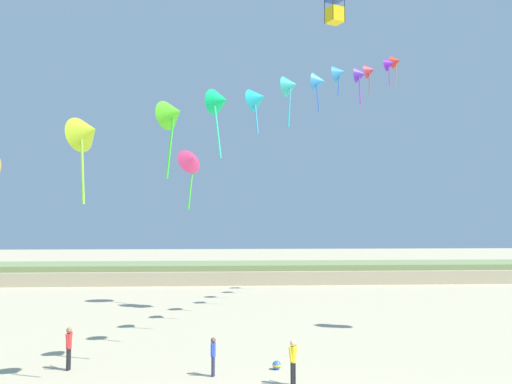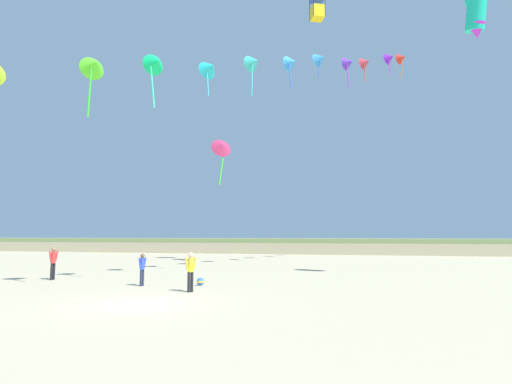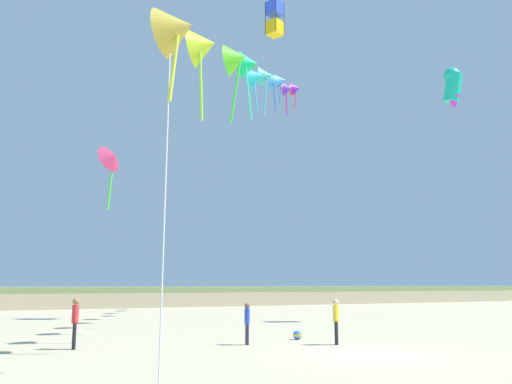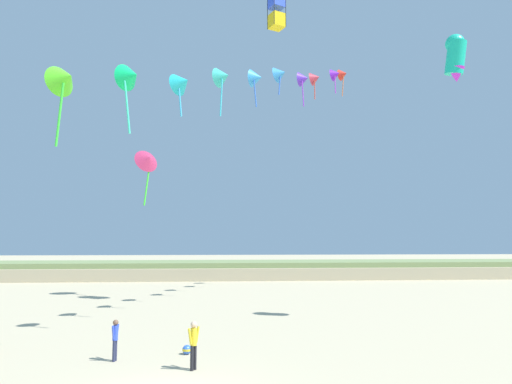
{
  "view_description": "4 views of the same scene",
  "coord_description": "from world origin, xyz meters",
  "px_view_note": "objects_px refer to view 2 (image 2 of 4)",
  "views": [
    {
      "loc": [
        -2.07,
        -17.34,
        5.97
      ],
      "look_at": [
        -0.11,
        13.44,
        7.87
      ],
      "focal_mm": 38.0,
      "sensor_mm": 36.0,
      "label": 1
    },
    {
      "loc": [
        7.15,
        -12.96,
        2.4
      ],
      "look_at": [
        1.67,
        11.12,
        5.06
      ],
      "focal_mm": 28.0,
      "sensor_mm": 36.0,
      "label": 2
    },
    {
      "loc": [
        -10.92,
        -14.25,
        2.23
      ],
      "look_at": [
        0.19,
        9.22,
        6.64
      ],
      "focal_mm": 38.0,
      "sensor_mm": 36.0,
      "label": 3
    },
    {
      "loc": [
        1.61,
        -13.35,
        4.54
      ],
      "look_at": [
        3.28,
        9.44,
        6.91
      ],
      "focal_mm": 32.0,
      "sensor_mm": 36.0,
      "label": 4
    }
  ],
  "objects_px": {
    "person_near_left": "(142,267)",
    "person_mid_center": "(53,261)",
    "person_near_right": "(191,269)",
    "large_kite_low_lead": "(222,147)",
    "large_kite_mid_trail": "(317,4)",
    "beach_ball": "(200,282)",
    "large_kite_high_solo": "(476,13)"
  },
  "relations": [
    {
      "from": "person_near_right",
      "to": "beach_ball",
      "type": "relative_size",
      "value": 4.6
    },
    {
      "from": "large_kite_high_solo",
      "to": "beach_ball",
      "type": "bearing_deg",
      "value": -162.11
    },
    {
      "from": "person_mid_center",
      "to": "person_near_right",
      "type": "bearing_deg",
      "value": -16.61
    },
    {
      "from": "person_mid_center",
      "to": "beach_ball",
      "type": "height_order",
      "value": "person_mid_center"
    },
    {
      "from": "person_near_right",
      "to": "beach_ball",
      "type": "xyz_separation_m",
      "value": [
        -0.39,
        2.23,
        -0.78
      ]
    },
    {
      "from": "person_near_left",
      "to": "person_near_right",
      "type": "xyz_separation_m",
      "value": [
        3.01,
        -1.39,
        0.09
      ]
    },
    {
      "from": "large_kite_low_lead",
      "to": "large_kite_high_solo",
      "type": "distance_m",
      "value": 23.03
    },
    {
      "from": "person_mid_center",
      "to": "large_kite_high_solo",
      "type": "height_order",
      "value": "large_kite_high_solo"
    },
    {
      "from": "beach_ball",
      "to": "person_mid_center",
      "type": "bearing_deg",
      "value": 177.03
    },
    {
      "from": "large_kite_high_solo",
      "to": "large_kite_mid_trail",
      "type": "bearing_deg",
      "value": 142.45
    },
    {
      "from": "person_near_left",
      "to": "large_kite_low_lead",
      "type": "xyz_separation_m",
      "value": [
        -1.98,
        18.3,
        9.94
      ]
    },
    {
      "from": "person_near_right",
      "to": "person_mid_center",
      "type": "distance_m",
      "value": 9.38
    },
    {
      "from": "person_mid_center",
      "to": "large_kite_mid_trail",
      "type": "distance_m",
      "value": 26.19
    },
    {
      "from": "large_kite_low_lead",
      "to": "large_kite_mid_trail",
      "type": "distance_m",
      "value": 14.85
    },
    {
      "from": "person_near_right",
      "to": "large_kite_mid_trail",
      "type": "relative_size",
      "value": 0.68
    },
    {
      "from": "person_mid_center",
      "to": "beach_ball",
      "type": "distance_m",
      "value": 8.65
    },
    {
      "from": "large_kite_low_lead",
      "to": "beach_ball",
      "type": "relative_size",
      "value": 13.07
    },
    {
      "from": "person_near_left",
      "to": "large_kite_low_lead",
      "type": "relative_size",
      "value": 0.32
    },
    {
      "from": "person_near_right",
      "to": "person_mid_center",
      "type": "xyz_separation_m",
      "value": [
        -8.99,
        2.68,
        0.05
      ]
    },
    {
      "from": "large_kite_high_solo",
      "to": "person_near_left",
      "type": "bearing_deg",
      "value": -162.12
    },
    {
      "from": "person_near_left",
      "to": "large_kite_mid_trail",
      "type": "distance_m",
      "value": 24.37
    },
    {
      "from": "person_near_right",
      "to": "large_kite_low_lead",
      "type": "height_order",
      "value": "large_kite_low_lead"
    },
    {
      "from": "person_near_left",
      "to": "large_kite_high_solo",
      "type": "bearing_deg",
      "value": 17.88
    },
    {
      "from": "large_kite_low_lead",
      "to": "large_kite_mid_trail",
      "type": "relative_size",
      "value": 1.93
    },
    {
      "from": "large_kite_low_lead",
      "to": "person_near_right",
      "type": "bearing_deg",
      "value": -75.79
    },
    {
      "from": "person_near_left",
      "to": "beach_ball",
      "type": "height_order",
      "value": "person_near_left"
    },
    {
      "from": "person_mid_center",
      "to": "large_kite_high_solo",
      "type": "xyz_separation_m",
      "value": [
        22.7,
        4.11,
        13.55
      ]
    },
    {
      "from": "large_kite_mid_trail",
      "to": "person_near_left",
      "type": "bearing_deg",
      "value": -121.77
    },
    {
      "from": "person_near_left",
      "to": "person_mid_center",
      "type": "relative_size",
      "value": 0.87
    },
    {
      "from": "large_kite_mid_trail",
      "to": "large_kite_high_solo",
      "type": "bearing_deg",
      "value": -37.55
    },
    {
      "from": "person_near_left",
      "to": "beach_ball",
      "type": "xyz_separation_m",
      "value": [
        2.62,
        0.84,
        -0.7
      ]
    },
    {
      "from": "person_mid_center",
      "to": "large_kite_high_solo",
      "type": "bearing_deg",
      "value": 10.25
    }
  ]
}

